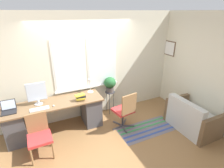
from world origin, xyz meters
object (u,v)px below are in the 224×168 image
Objects in this scene: desk_lamp at (90,84)px; plant_stand at (110,94)px; laptop at (9,110)px; potted_plant at (110,84)px; monitor at (37,93)px; office_chair_swivel at (125,110)px; keyboard at (40,109)px; book_stack at (81,97)px; couch_loveseat at (191,119)px; desk_chair_wooden at (39,135)px; mouse at (53,106)px.

desk_lamp is 0.70m from plant_stand.
potted_plant is at bearing 5.72° from laptop.
monitor reaches higher than office_chair_swivel.
keyboard is 0.93× the size of potted_plant.
book_stack is 0.21× the size of couch_loveseat.
office_chair_swivel is at bearing -0.71° from desk_chair_wooden.
couch_loveseat is at bearing -12.86° from desk_chair_wooden.
book_stack is (0.90, 0.03, 0.07)m from keyboard.
mouse is 0.07× the size of desk_chair_wooden.
book_stack is 2.70m from couch_loveseat.
keyboard is at bearing -89.90° from monitor.
laptop is 0.87m from mouse.
monitor is 0.91m from desk_chair_wooden.
keyboard is 0.45× the size of desk_chair_wooden.
potted_plant is at bearing 0.00° from plant_stand.
mouse is at bearing 69.30° from couch_loveseat.
couch_loveseat is (3.36, -0.68, -0.17)m from desk_chair_wooden.
desk_chair_wooden reaches higher than plant_stand.
desk_lamp is 0.57× the size of plant_stand.
keyboard is (0.57, -0.17, -0.04)m from laptop.
potted_plant is (1.53, 0.40, 0.10)m from mouse.
book_stack is 0.38× the size of plant_stand.
potted_plant reaches higher than desk_chair_wooden.
desk_chair_wooden is (-0.37, -0.45, -0.33)m from mouse.
book_stack is 0.99m from potted_plant.
office_chair_swivel is (1.55, -0.42, -0.27)m from mouse.
keyboard is 1.87m from plant_stand.
desk_lamp is (1.25, 0.11, -0.05)m from monitor.
monitor reaches higher than desk_chair_wooden.
office_chair_swivel is (0.93, -0.45, -0.33)m from book_stack.
couch_loveseat is at bearing -20.70° from mouse.
monitor is at bearing 139.17° from mouse.
potted_plant is at bearing 14.67° from mouse.
keyboard is at bearing -163.77° from desk_lamp.
couch_loveseat is 1.81× the size of plant_stand.
plant_stand is 0.31m from potted_plant.
monitor is at bearing 81.52° from desk_chair_wooden.
monitor is at bearing -29.11° from office_chair_swivel.
office_chair_swivel reaches higher than mouse.
desk_chair_wooden is 2.09m from plant_stand.
keyboard is 1.05× the size of desk_lamp.
plant_stand is at bearing 180.00° from potted_plant.
office_chair_swivel is (2.40, -0.59, -0.30)m from laptop.
keyboard is 0.90m from book_stack.
keyboard is at bearing -167.34° from potted_plant.
office_chair_swivel is 0.83m from plant_stand.
desk_chair_wooden is 0.88× the size of office_chair_swivel.
book_stack reaches higher than couch_loveseat.
desk_lamp is 0.31× the size of couch_loveseat.
desk_chair_wooden is 1.32× the size of plant_stand.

